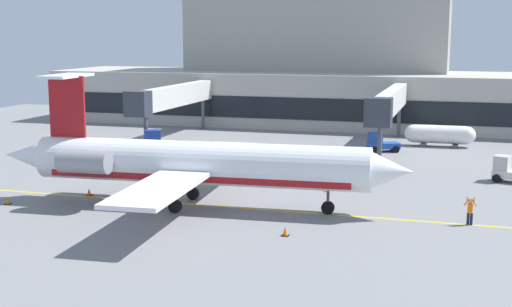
% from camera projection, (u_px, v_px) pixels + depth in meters
% --- Properties ---
extents(ground, '(120.00, 120.00, 0.11)m').
position_uv_depth(ground, '(248.00, 209.00, 49.80)').
color(ground, slate).
extents(terminal_building, '(68.54, 17.37, 20.97)m').
position_uv_depth(terminal_building, '(308.00, 65.00, 97.10)').
color(terminal_building, '#ADA89E').
rests_on(terminal_building, ground).
extents(jet_bridge_west, '(2.40, 23.09, 6.47)m').
position_uv_depth(jet_bridge_west, '(390.00, 103.00, 73.12)').
color(jet_bridge_west, silver).
rests_on(jet_bridge_west, ground).
extents(jet_bridge_east, '(2.40, 21.18, 6.36)m').
position_uv_depth(jet_bridge_east, '(172.00, 97.00, 81.17)').
color(jet_bridge_east, silver).
rests_on(jet_bridge_east, ground).
extents(regional_jet, '(30.25, 23.99, 9.29)m').
position_uv_depth(regional_jet, '(193.00, 163.00, 49.71)').
color(regional_jet, white).
rests_on(regional_jet, ground).
extents(baggage_tug, '(3.60, 2.82, 2.02)m').
position_uv_depth(baggage_tug, '(380.00, 143.00, 73.45)').
color(baggage_tug, '#1E4CB2').
rests_on(baggage_tug, ground).
extents(pushback_tractor, '(4.04, 3.40, 2.17)m').
position_uv_depth(pushback_tractor, '(158.00, 141.00, 74.45)').
color(pushback_tractor, '#19389E').
rests_on(pushback_tractor, ground).
extents(belt_loader, '(3.25, 2.53, 2.18)m').
position_uv_depth(belt_loader, '(508.00, 171.00, 58.41)').
color(belt_loader, silver).
rests_on(belt_loader, ground).
extents(fuel_tank, '(7.59, 2.08, 2.33)m').
position_uv_depth(fuel_tank, '(440.00, 135.00, 76.76)').
color(fuel_tank, white).
rests_on(fuel_tank, ground).
extents(marshaller, '(0.83, 0.34, 1.87)m').
position_uv_depth(marshaller, '(470.00, 211.00, 45.24)').
color(marshaller, '#191E33').
rests_on(marshaller, ground).
extents(safety_cone_alpha, '(0.47, 0.47, 0.55)m').
position_uv_depth(safety_cone_alpha, '(177.00, 186.00, 55.85)').
color(safety_cone_alpha, orange).
rests_on(safety_cone_alpha, ground).
extents(safety_cone_bravo, '(0.47, 0.47, 0.55)m').
position_uv_depth(safety_cone_bravo, '(89.00, 192.00, 53.60)').
color(safety_cone_bravo, orange).
rests_on(safety_cone_bravo, ground).
extents(safety_cone_charlie, '(0.47, 0.47, 0.55)m').
position_uv_depth(safety_cone_charlie, '(285.00, 232.00, 42.91)').
color(safety_cone_charlie, orange).
rests_on(safety_cone_charlie, ground).
extents(safety_cone_delta, '(0.47, 0.47, 0.55)m').
position_uv_depth(safety_cone_delta, '(8.00, 201.00, 50.90)').
color(safety_cone_delta, orange).
rests_on(safety_cone_delta, ground).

